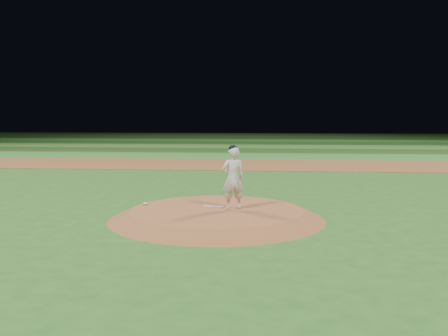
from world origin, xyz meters
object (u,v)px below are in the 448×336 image
Objects in this scene: pitcher_on_mound at (233,178)px; pitching_rubber at (214,206)px; pitchers_mound at (217,214)px; rosin_bag at (145,204)px.

pitching_rubber is at bearing 154.49° from pitcher_on_mound.
pitchers_mound is at bearing -170.83° from pitcher_on_mound.
pitching_rubber is (-0.12, 0.32, 0.14)m from pitchers_mound.
pitchers_mound is 3.33× the size of pitcher_on_mound.
rosin_bag is 0.08× the size of pitcher_on_mound.
pitching_rubber is 0.99m from pitcher_on_mound.
pitchers_mound is 0.37m from pitching_rubber.
pitching_rubber is at bearing 110.42° from pitchers_mound.
pitchers_mound is at bearing -55.17° from pitching_rubber.
pitching_rubber reaches higher than pitchers_mound.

